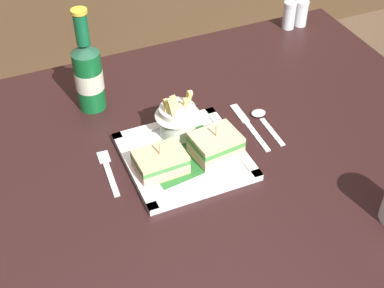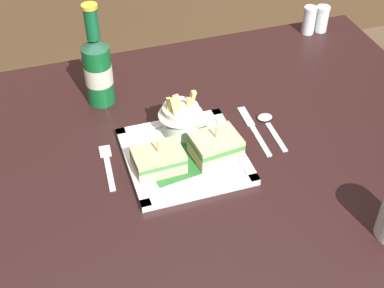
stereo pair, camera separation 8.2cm
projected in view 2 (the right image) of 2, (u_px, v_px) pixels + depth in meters
The scene contains 11 objects.
dining_table at pixel (199, 189), 1.23m from camera, with size 1.23×0.93×0.75m.
square_plate at pixel (184, 156), 1.16m from camera, with size 0.25×0.25×0.02m.
sandwich_half_left at pixel (158, 160), 1.11m from camera, with size 0.10×0.08×0.07m.
sandwich_half_right at pixel (216, 147), 1.14m from camera, with size 0.11×0.09×0.08m.
fries_cup at pixel (181, 115), 1.18m from camera, with size 0.10×0.10×0.11m.
beer_bottle at pixel (98, 68), 1.25m from camera, with size 0.07×0.07×0.25m.
fork at pixel (108, 164), 1.14m from camera, with size 0.03×0.14×0.00m.
knife at pixel (253, 128), 1.23m from camera, with size 0.02×0.18×0.00m.
spoon at pixel (268, 122), 1.24m from camera, with size 0.04×0.13×0.01m.
salt_shaker at pixel (309, 22), 1.53m from camera, with size 0.04×0.04×0.08m.
pepper_shaker at pixel (322, 20), 1.54m from camera, with size 0.04×0.04×0.07m.
Camera 2 is at (-0.28, -0.81, 1.54)m, focal length 50.97 mm.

